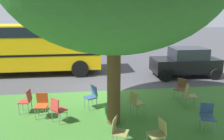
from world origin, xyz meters
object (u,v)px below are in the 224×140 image
chair_2 (42,103)px  chair_7 (118,130)px  chair_6 (57,108)px  chair_5 (136,101)px  chair_1 (27,100)px  parked_car (186,62)px  chair_8 (207,115)px  chair_0 (190,94)px  chair_9 (92,95)px  school_bus (10,44)px  chair_4 (181,87)px  chair_3 (158,132)px

chair_2 → chair_7: same height
chair_6 → chair_5: bearing=-174.1°
chair_1 → parked_car: 8.83m
chair_5 → chair_8: size_ratio=1.00×
chair_8 → chair_0: bearing=-98.8°
chair_9 → school_bus: (4.48, -5.66, 1.24)m
chair_7 → school_bus: size_ratio=0.08×
chair_4 → school_bus: size_ratio=0.08×
chair_5 → chair_6: size_ratio=1.00×
chair_7 → school_bus: bearing=-59.0°
chair_4 → chair_9: same height
chair_3 → chair_9: same height
chair_9 → school_bus: 7.33m
chair_0 → chair_7: size_ratio=1.00×
chair_1 → chair_7: bearing=138.7°
school_bus → chair_7: bearing=121.0°
chair_9 → parked_car: (-5.49, -3.81, 0.32)m
chair_3 → chair_5: (0.12, -2.18, 0.00)m
chair_3 → chair_8: same height
chair_1 → chair_3: bearing=144.9°
chair_9 → parked_car: 6.68m
chair_7 → chair_4: bearing=-134.5°
chair_2 → school_bus: size_ratio=0.08×
chair_3 → chair_6: 3.42m
chair_5 → chair_0: bearing=-168.6°
chair_0 → chair_1: size_ratio=1.00×
chair_2 → chair_3: bearing=144.9°
chair_6 → chair_8: 4.81m
chair_6 → parked_car: (-6.67, -4.93, 0.32)m
chair_5 → chair_2: bearing=-4.1°
chair_3 → parked_car: bearing=-119.3°
chair_9 → chair_2: bearing=18.8°
parked_car → chair_9: bearing=34.8°
chair_3 → chair_9: 3.44m
chair_8 → school_bus: school_bus is taller
chair_2 → chair_6: (-0.59, 0.51, 0.00)m
chair_2 → chair_6: same height
chair_4 → parked_car: bearing=-116.8°
chair_8 → parked_car: (-1.99, -6.01, 0.32)m
chair_3 → chair_4: same height
chair_5 → chair_7: bearing=64.2°
chair_4 → chair_7: size_ratio=1.00×
chair_0 → chair_6: bearing=8.4°
chair_3 → parked_car: 7.83m
chair_7 → parked_car: parked_car is taller
chair_1 → chair_5: size_ratio=1.00×
chair_0 → chair_8: bearing=81.2°
chair_6 → chair_7: bearing=136.8°
chair_4 → chair_5: bearing=30.1°
chair_4 → chair_9: size_ratio=1.00×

